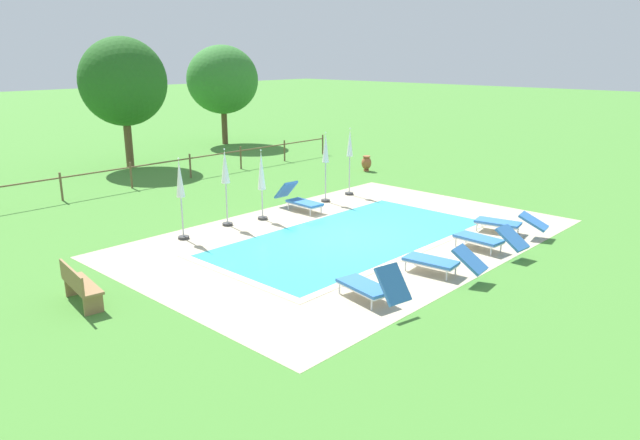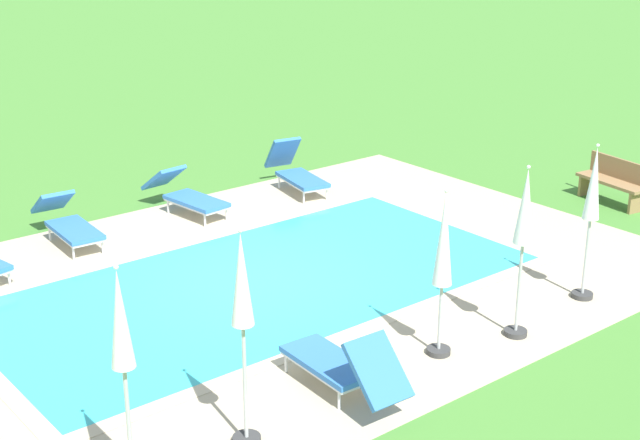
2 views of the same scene
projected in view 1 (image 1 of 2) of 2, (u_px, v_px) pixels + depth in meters
The scene contains 19 objects.
ground_plane at pixel (351, 237), 17.28m from camera, with size 160.00×160.00×0.00m, color #478433.
pool_deck_paving at pixel (351, 237), 17.28m from camera, with size 12.90×8.62×0.01m, color #BCAD8E.
swimming_pool_water at pixel (351, 237), 17.28m from camera, with size 8.43×4.14×0.01m, color #38C6D1.
pool_coping_rim at pixel (351, 237), 17.28m from camera, with size 8.91×4.62×0.01m.
sun_lounger_north_near_steps at pixel (488, 239), 15.93m from camera, with size 0.73×2.05×0.81m.
sun_lounger_north_mid at pixel (372, 286), 12.62m from camera, with size 0.94×1.92×1.00m.
sun_lounger_north_far at pixel (442, 261), 14.23m from camera, with size 0.83×2.06×0.82m.
sun_lounger_north_end at pixel (508, 222), 17.53m from camera, with size 0.96×2.15×0.71m.
sun_lounger_south_near_corner at pixel (299, 199), 20.18m from camera, with size 0.69×1.94×0.94m.
patio_umbrella_closed_row_west at pixel (180, 186), 16.71m from camera, with size 0.32×0.32×2.39m.
patio_umbrella_closed_row_mid_west at pixel (225, 173), 18.03m from camera, with size 0.32×0.32×2.44m.
patio_umbrella_closed_row_centre at pixel (350, 150), 22.04m from camera, with size 0.32×0.32×2.54m.
patio_umbrella_closed_row_mid_east at pixel (262, 175), 18.75m from camera, with size 0.32×0.32×2.29m.
patio_umbrella_closed_row_east at pixel (326, 155), 20.98m from camera, with size 0.32×0.32×2.54m.
wooden_bench_lawn_side at pixel (79, 284), 12.52m from camera, with size 0.66×1.55×0.87m.
terracotta_urn_near_fence at pixel (366, 163), 26.91m from camera, with size 0.45×0.45×0.70m.
perimeter_fence at pixel (131, 171), 23.39m from camera, with size 22.60×0.08×1.05m.
tree_west_mid at pixel (123, 82), 27.03m from camera, with size 3.97×3.97×5.98m.
tree_centre at pixel (222, 80), 34.13m from camera, with size 4.13×4.13×5.70m.
Camera 1 is at (-12.67, -10.58, 5.21)m, focal length 33.01 mm.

